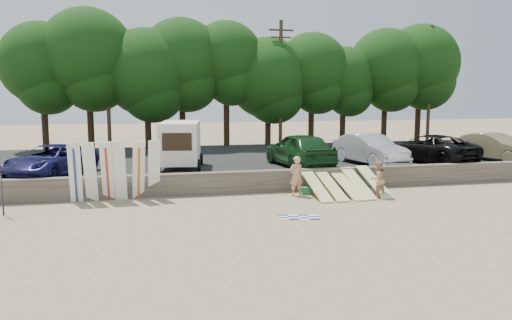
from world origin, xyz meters
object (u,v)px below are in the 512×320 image
at_px(car_2, 370,149).
at_px(beachgoer_b, 378,179).
at_px(beach_umbrella, 4,189).
at_px(car_4, 494,147).
at_px(car_3, 429,148).
at_px(cooler, 306,191).
at_px(beachgoer_a, 296,176).
at_px(car_1, 299,150).
at_px(box_trailer, 180,142).
at_px(car_0, 51,160).

relative_size(car_2, beachgoer_b, 3.06).
height_order(car_2, beach_umbrella, car_2).
relative_size(car_4, beachgoer_b, 2.93).
distance_m(car_3, cooler, 9.52).
xyz_separation_m(beachgoer_a, cooler, (0.53, 0.24, -0.73)).
relative_size(car_2, cooler, 12.99).
relative_size(car_2, beach_umbrella, 2.23).
height_order(car_4, cooler, car_4).
distance_m(car_1, beach_umbrella, 14.02).
bearing_deg(beach_umbrella, car_2, 16.09).
relative_size(beachgoer_a, beach_umbrella, 0.80).
height_order(box_trailer, car_2, box_trailer).
distance_m(beachgoer_b, beach_umbrella, 15.00).
height_order(car_4, beach_umbrella, car_4).
relative_size(car_2, beachgoer_a, 2.78).
bearing_deg(beachgoer_b, cooler, -38.66).
bearing_deg(beachgoer_a, beachgoer_b, 153.38).
xyz_separation_m(car_4, beach_umbrella, (-24.80, -4.86, -0.48)).
xyz_separation_m(box_trailer, car_3, (13.79, -0.68, -0.56)).
bearing_deg(box_trailer, car_0, -160.93).
bearing_deg(car_4, box_trailer, 158.24).
xyz_separation_m(box_trailer, beachgoer_b, (8.02, -5.94, -1.23)).
bearing_deg(beachgoer_b, beachgoer_a, -31.32).
bearing_deg(car_3, car_4, 160.11).
bearing_deg(car_3, car_0, -15.75).
bearing_deg(car_1, car_2, 172.86).
height_order(car_0, beachgoer_b, car_0).
bearing_deg(cooler, car_1, 86.67).
bearing_deg(beachgoer_b, beach_umbrella, -13.28).
bearing_deg(beachgoer_b, car_4, -165.33).
height_order(car_0, car_2, car_2).
height_order(car_1, beachgoer_a, car_1).
bearing_deg(beach_umbrella, car_0, 79.18).
height_order(car_4, beachgoer_a, car_4).
bearing_deg(car_2, box_trailer, 164.76).
distance_m(car_4, beachgoer_b, 11.05).
bearing_deg(cooler, beachgoer_a, -145.07).
bearing_deg(beach_umbrella, box_trailer, 39.52).
height_order(car_3, beachgoer_b, car_3).
xyz_separation_m(car_3, cooler, (-8.59, -3.89, -1.31)).
bearing_deg(car_3, beachgoer_b, 25.58).
bearing_deg(car_2, car_1, 169.01).
distance_m(box_trailer, car_0, 6.19).
distance_m(box_trailer, car_4, 17.86).
relative_size(car_0, car_1, 0.98).
relative_size(car_0, car_3, 0.93).
bearing_deg(beach_umbrella, cooler, 5.59).
height_order(car_2, beachgoer_a, car_2).
bearing_deg(cooler, beachgoer_b, -15.62).
height_order(cooler, beach_umbrella, beach_umbrella).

